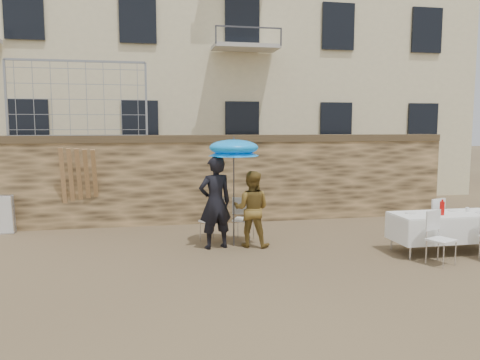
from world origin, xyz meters
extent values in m
plane|color=brown|center=(0.00, 0.00, 0.00)|extent=(80.00, 80.00, 0.00)
cube|color=olive|center=(0.00, 5.00, 1.10)|extent=(13.00, 0.50, 2.20)
imported|color=black|center=(-0.08, 2.36, 0.94)|extent=(0.77, 0.59, 1.87)
imported|color=#A37B32|center=(0.67, 2.36, 0.78)|extent=(0.92, 0.83, 1.56)
cylinder|color=#3F3F44|center=(0.32, 2.46, 0.93)|extent=(0.03, 0.03, 1.87)
cone|color=#0B92FF|center=(0.32, 2.46, 1.98)|extent=(1.05, 1.05, 0.22)
cube|color=white|center=(4.30, 1.18, 0.75)|extent=(2.10, 0.85, 0.05)
cylinder|color=silver|center=(3.35, 0.84, 0.37)|extent=(0.04, 0.04, 0.74)
cylinder|color=silver|center=(3.35, 1.53, 0.37)|extent=(0.04, 0.04, 0.74)
cylinder|color=silver|center=(5.25, 1.53, 0.37)|extent=(0.04, 0.04, 0.74)
cylinder|color=red|center=(4.10, 1.03, 0.91)|extent=(0.09, 0.09, 0.26)
camera|label=1|loc=(-1.38, -6.85, 2.46)|focal=35.00mm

